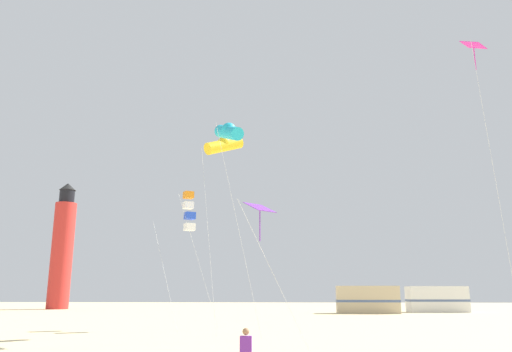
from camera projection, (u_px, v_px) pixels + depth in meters
kite_flyer_standing at (246, 347)px, 14.19m from camera, size 0.34×0.51×1.16m
kite_tube_cyan at (229, 132)px, 26.07m from camera, size 2.69×3.01×11.14m
kite_diamond_violet at (260, 212)px, 17.50m from camera, size 2.44×2.40×5.31m
kite_box_orange at (188, 200)px, 32.63m from camera, size 2.56×2.57×8.67m
kite_box_blue at (190, 222)px, 30.75m from camera, size 2.74×2.74×7.04m
kite_tube_gold at (224, 145)px, 28.59m from camera, size 2.50×2.42×11.19m
kite_diamond_magenta at (475, 58)px, 21.65m from camera, size 1.22×1.22×13.04m
lighthouse_distant at (62, 249)px, 65.93m from camera, size 2.80×2.80×16.80m
rv_van_tan at (367, 300)px, 51.57m from camera, size 6.54×2.63×2.80m
rv_van_white at (437, 299)px, 54.46m from camera, size 6.54×2.65×2.80m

